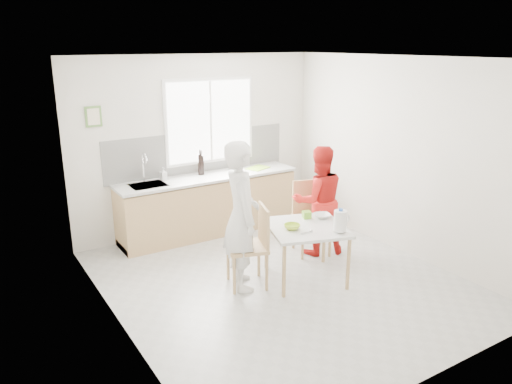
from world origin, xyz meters
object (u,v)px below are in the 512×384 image
dining_table (306,232)px  bowl_green (292,227)px  person_white (241,216)px  wine_bottle_b (202,165)px  person_red (319,201)px  chair_left (253,243)px  chair_far (310,213)px  bowl_white (322,216)px  wine_bottle_a (200,165)px  milk_jug (341,220)px

dining_table → bowl_green: bearing=175.6°
person_white → bowl_green: 0.64m
wine_bottle_b → person_red: bearing=-58.3°
person_red → bowl_green: (-0.85, -0.55, -0.04)m
chair_left → person_red: (1.28, 0.35, 0.22)m
person_white → dining_table: bearing=-90.0°
chair_far → wine_bottle_b: (-0.94, 1.50, 0.51)m
bowl_white → wine_bottle_a: bearing=110.1°
chair_left → person_red: person_red is taller
bowl_white → wine_bottle_a: (-0.74, 2.02, 0.35)m
chair_left → bowl_white: chair_left is taller
person_white → person_red: person_white is taller
chair_left → wine_bottle_a: wine_bottle_a is taller
milk_jug → wine_bottle_a: (-0.60, 2.53, 0.23)m
person_white → milk_jug: bearing=-103.8°
milk_jug → wine_bottle_b: size_ratio=0.91×
chair_far → milk_jug: size_ratio=3.70×
person_red → bowl_green: bearing=51.4°
dining_table → wine_bottle_a: 2.24m
dining_table → chair_far: 0.90m
chair_far → person_white: size_ratio=0.56×
chair_left → wine_bottle_a: 2.04m
chair_far → wine_bottle_b: size_ratio=3.37×
chair_left → person_red: bearing=123.8°
chair_left → person_white: bearing=-90.0°
dining_table → milk_jug: size_ratio=4.21×
milk_jug → bowl_green: bearing=156.4°
dining_table → bowl_white: size_ratio=5.49×
chair_left → bowl_white: 1.02m
person_red → bowl_green: 1.01m
chair_far → wine_bottle_a: (-0.97, 1.49, 0.52)m
dining_table → bowl_white: 0.40m
person_red → wine_bottle_b: size_ratio=5.12×
person_white → bowl_white: person_white is taller
chair_far → bowl_white: 0.60m
person_white → milk_jug: (0.99, -0.62, -0.05)m
chair_left → milk_jug: bearing=74.4°
milk_jug → person_white: bearing=166.2°
person_red → bowl_white: (-0.28, -0.42, -0.04)m
chair_far → person_white: 1.47m
chair_far → bowl_white: (-0.23, -0.53, 0.17)m
milk_jug → wine_bottle_b: (-0.57, 2.54, 0.22)m
bowl_white → wine_bottle_a: wine_bottle_a is taller
bowl_green → dining_table: bearing=-4.4°
chair_left → chair_far: chair_far is taller
person_white → bowl_green: size_ratio=9.22×
wine_bottle_a → person_red: bearing=-57.4°
dining_table → person_white: size_ratio=0.64×
bowl_white → milk_jug: bearing=-105.8°
wine_bottle_b → chair_left: bearing=-98.5°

